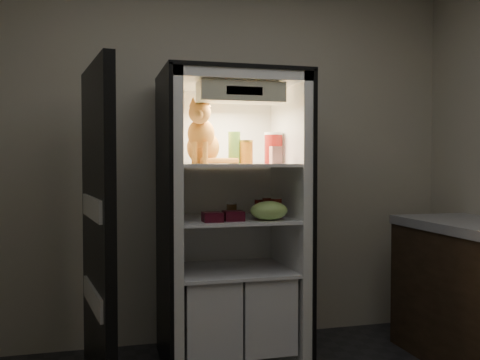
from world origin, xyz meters
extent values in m
plane|color=#BCB29C|center=(0.00, 1.80, 1.35)|extent=(3.60, 0.00, 3.60)
cube|color=white|center=(0.00, 1.67, 0.93)|extent=(0.85, 0.06, 1.85)
cube|color=white|center=(-0.40, 1.35, 0.93)|extent=(0.06, 0.70, 1.85)
cube|color=white|center=(0.40, 1.35, 0.93)|extent=(0.06, 0.70, 1.85)
cube|color=white|center=(0.00, 1.35, 1.82)|extent=(0.85, 0.70, 0.06)
cube|color=white|center=(0.00, 1.35, 0.03)|extent=(0.85, 0.70, 0.06)
cube|color=black|center=(-0.44, 1.35, 0.93)|extent=(0.02, 0.72, 1.87)
cube|color=black|center=(0.44, 1.35, 0.93)|extent=(0.02, 0.72, 1.87)
cube|color=black|center=(0.00, 1.35, 1.86)|extent=(0.90, 0.72, 0.02)
cube|color=white|center=(0.00, 1.32, 1.28)|extent=(0.73, 0.62, 0.02)
cube|color=white|center=(0.00, 1.32, 0.93)|extent=(0.73, 0.62, 0.02)
cube|color=white|center=(-0.18, 1.32, 0.35)|extent=(0.34, 0.58, 0.48)
cube|color=white|center=(0.18, 1.32, 0.35)|extent=(0.34, 0.58, 0.48)
cube|color=white|center=(0.00, 1.32, 0.60)|extent=(0.73, 0.62, 0.02)
cube|color=beige|center=(0.00, 1.11, 1.72)|extent=(0.52, 0.18, 0.12)
cube|color=black|center=(0.00, 1.02, 1.72)|extent=(0.22, 0.01, 0.05)
cube|color=black|center=(-0.84, 1.09, 0.93)|extent=(0.18, 0.87, 1.85)
cube|color=white|center=(-0.85, 1.03, 0.55)|extent=(0.15, 0.64, 0.12)
cube|color=white|center=(-0.85, 1.03, 1.05)|extent=(0.15, 0.64, 0.12)
ellipsoid|color=#C36619|center=(-0.18, 1.39, 1.39)|extent=(0.28, 0.31, 0.22)
ellipsoid|color=#C36619|center=(-0.21, 1.29, 1.48)|extent=(0.21, 0.20, 0.19)
sphere|color=orange|center=(-0.23, 1.23, 1.60)|extent=(0.17, 0.17, 0.14)
sphere|color=orange|center=(-0.25, 1.17, 1.59)|extent=(0.07, 0.07, 0.06)
cone|color=orange|center=(-0.27, 1.25, 1.67)|extent=(0.07, 0.07, 0.06)
cone|color=orange|center=(-0.19, 1.23, 1.67)|extent=(0.07, 0.07, 0.06)
cylinder|color=#C36619|center=(-0.26, 1.24, 1.36)|extent=(0.04, 0.04, 0.14)
cylinder|color=#C36619|center=(-0.20, 1.22, 1.36)|extent=(0.04, 0.04, 0.14)
cylinder|color=#C36619|center=(-0.10, 1.27, 1.31)|extent=(0.25, 0.07, 0.04)
cylinder|color=#23822E|center=(0.02, 1.33, 1.38)|extent=(0.08, 0.08, 0.19)
cylinder|color=#23822E|center=(0.02, 1.33, 1.49)|extent=(0.08, 0.08, 0.02)
cylinder|color=white|center=(0.06, 1.48, 1.35)|extent=(0.10, 0.10, 0.12)
cylinder|color=blue|center=(0.06, 1.48, 1.42)|extent=(0.10, 0.10, 0.02)
cylinder|color=maroon|center=(0.09, 1.31, 1.36)|extent=(0.08, 0.08, 0.14)
cylinder|color=gold|center=(0.09, 1.31, 1.43)|extent=(0.09, 0.09, 0.01)
cylinder|color=maroon|center=(0.30, 1.38, 1.39)|extent=(0.12, 0.12, 0.19)
cylinder|color=white|center=(0.30, 1.38, 1.49)|extent=(0.12, 0.12, 0.02)
cube|color=white|center=(0.24, 1.17, 1.34)|extent=(0.06, 0.06, 0.11)
cylinder|color=black|center=(0.21, 1.41, 0.99)|extent=(0.06, 0.06, 0.11)
cylinder|color=#B2B2B2|center=(0.21, 1.41, 1.05)|extent=(0.06, 0.06, 0.00)
cylinder|color=black|center=(0.25, 1.37, 1.00)|extent=(0.07, 0.07, 0.12)
cylinder|color=#B2B2B2|center=(0.25, 1.37, 1.06)|extent=(0.07, 0.07, 0.00)
cylinder|color=black|center=(0.27, 1.23, 1.00)|extent=(0.07, 0.07, 0.13)
cylinder|color=#B2B2B2|center=(0.27, 1.23, 1.07)|extent=(0.07, 0.07, 0.00)
cylinder|color=#523417|center=(0.01, 1.39, 0.98)|extent=(0.07, 0.07, 0.08)
cylinder|color=#B2B2B2|center=(0.01, 1.39, 1.03)|extent=(0.07, 0.07, 0.01)
ellipsoid|color=#79AD50|center=(0.19, 1.13, 1.00)|extent=(0.24, 0.17, 0.12)
cube|color=#480C1A|center=(-0.17, 1.13, 0.97)|extent=(0.12, 0.12, 0.06)
cube|color=#480C1A|center=(-0.03, 1.16, 0.97)|extent=(0.12, 0.12, 0.06)
camera|label=1|loc=(-0.84, -2.01, 1.30)|focal=40.00mm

